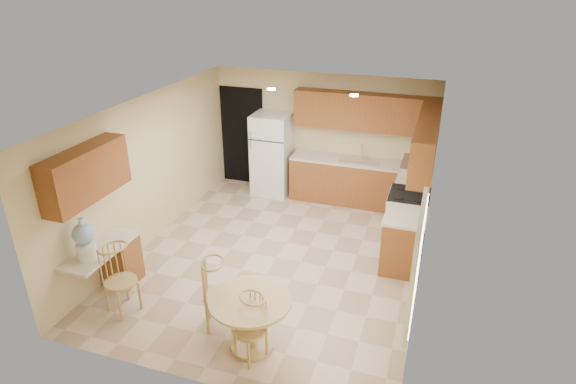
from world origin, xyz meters
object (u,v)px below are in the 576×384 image
(stove, at_px, (407,218))
(dining_table, at_px, (251,316))
(water_crock, at_px, (85,241))
(chair_desk, at_px, (115,277))
(chair_table_b, at_px, (247,327))
(chair_table_a, at_px, (215,292))
(refrigerator, at_px, (272,154))

(stove, distance_m, dining_table, 3.56)
(dining_table, height_order, water_crock, water_crock)
(dining_table, distance_m, chair_desk, 1.95)
(chair_table_b, relative_size, water_crock, 1.44)
(chair_table_a, distance_m, water_crock, 1.90)
(stove, relative_size, chair_table_a, 1.10)
(refrigerator, xyz_separation_m, stove, (2.88, -1.22, -0.38))
(dining_table, relative_size, chair_table_a, 1.01)
(dining_table, relative_size, chair_desk, 1.02)
(chair_table_b, bearing_deg, refrigerator, -43.95)
(chair_table_a, bearing_deg, refrigerator, 166.85)
(refrigerator, xyz_separation_m, dining_table, (1.35, -4.44, -0.36))
(stove, relative_size, chair_table_b, 1.26)
(stove, bearing_deg, chair_table_b, -113.06)
(stove, bearing_deg, refrigerator, 157.01)
(dining_table, xyz_separation_m, chair_table_b, (0.05, -0.24, 0.04))
(water_crock, bearing_deg, chair_table_a, 1.58)
(dining_table, bearing_deg, chair_table_b, -78.23)
(stove, bearing_deg, water_crock, -141.53)
(dining_table, bearing_deg, refrigerator, 106.91)
(refrigerator, distance_m, chair_table_b, 4.90)
(refrigerator, bearing_deg, chair_table_a, -79.42)
(chair_table_a, bearing_deg, dining_table, 50.49)
(dining_table, distance_m, chair_table_a, 0.58)
(refrigerator, relative_size, chair_table_b, 1.96)
(stove, bearing_deg, chair_table_a, -124.07)
(refrigerator, bearing_deg, chair_table_b, -73.35)
(refrigerator, xyz_separation_m, chair_table_b, (1.40, -4.68, -0.32))
(water_crock, bearing_deg, chair_desk, -9.37)
(chair_table_b, distance_m, chair_desk, 2.02)
(refrigerator, bearing_deg, dining_table, -73.09)
(refrigerator, xyz_separation_m, chair_table_a, (0.80, -4.29, -0.24))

